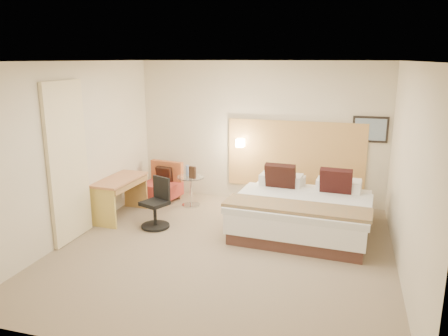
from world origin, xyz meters
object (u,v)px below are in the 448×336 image
(side_table, at_px, (191,190))
(desk_chair, at_px, (157,207))
(bed, at_px, (303,210))
(desk, at_px, (121,187))
(lounge_chair, at_px, (162,185))

(side_table, relative_size, desk_chair, 0.77)
(bed, relative_size, desk_chair, 2.68)
(side_table, height_order, desk, desk)
(lounge_chair, relative_size, desk, 0.68)
(bed, bearing_deg, desk_chair, -167.09)
(side_table, height_order, desk_chair, desk_chair)
(lounge_chair, bearing_deg, bed, -16.22)
(bed, height_order, desk, bed)
(side_table, bearing_deg, lounge_chair, 163.81)
(desk_chair, bearing_deg, bed, 12.91)
(side_table, bearing_deg, desk_chair, -98.15)
(lounge_chair, height_order, desk_chair, desk_chair)
(lounge_chair, distance_m, desk, 1.18)
(side_table, distance_m, desk, 1.35)
(lounge_chair, height_order, desk, lounge_chair)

